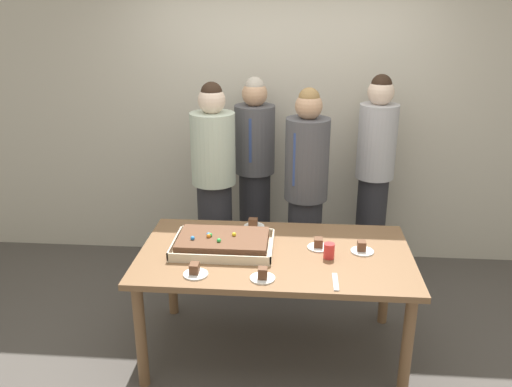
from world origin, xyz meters
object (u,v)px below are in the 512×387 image
at_px(party_table, 275,264).
at_px(drink_cup_nearest, 329,251).
at_px(plated_slice_near_left, 254,225).
at_px(plated_slice_center_front, 263,276).
at_px(sheet_cake, 223,243).
at_px(plated_slice_far_right, 362,249).
at_px(plated_slice_far_left, 195,271).
at_px(cake_server_utensil, 335,282).
at_px(person_far_right_suit, 255,173).
at_px(person_serving_front, 214,185).
at_px(plated_slice_near_right, 319,245).
at_px(person_green_shirt_behind, 306,190).
at_px(person_striped_tie_right, 374,174).

height_order(party_table, drink_cup_nearest, drink_cup_nearest).
xyz_separation_m(plated_slice_near_left, plated_slice_center_front, (0.12, -0.75, 0.00)).
relative_size(sheet_cake, plated_slice_far_right, 4.38).
xyz_separation_m(party_table, plated_slice_far_left, (-0.46, -0.34, 0.11)).
xyz_separation_m(sheet_cake, plated_slice_far_right, (0.91, 0.03, -0.02)).
xyz_separation_m(plated_slice_far_left, cake_server_utensil, (0.83, -0.03, -0.02)).
bearing_deg(person_far_right_suit, person_serving_front, -37.75).
bearing_deg(plated_slice_near_right, plated_slice_far_right, -6.97).
relative_size(plated_slice_near_left, plated_slice_far_right, 1.00).
bearing_deg(sheet_cake, cake_server_utensil, -28.39).
height_order(party_table, plated_slice_near_left, plated_slice_near_left).
xyz_separation_m(plated_slice_near_right, person_far_right_suit, (-0.52, 1.16, 0.12)).
bearing_deg(cake_server_utensil, plated_slice_near_left, 125.65).
bearing_deg(cake_server_utensil, plated_slice_far_right, 64.89).
bearing_deg(person_green_shirt_behind, plated_slice_far_right, 56.42).
bearing_deg(cake_server_utensil, sheet_cake, 151.61).
distance_m(cake_server_utensil, person_green_shirt_behind, 1.26).
xyz_separation_m(person_green_shirt_behind, person_far_right_suit, (-0.44, 0.37, 0.02)).
distance_m(party_table, person_far_right_suit, 1.29).
distance_m(sheet_cake, person_far_right_suit, 1.23).
distance_m(sheet_cake, person_striped_tie_right, 1.65).
xyz_separation_m(party_table, plated_slice_center_front, (-0.06, -0.36, 0.11)).
relative_size(plated_slice_far_right, plated_slice_center_front, 1.00).
distance_m(sheet_cake, plated_slice_near_left, 0.41).
height_order(plated_slice_near_left, person_far_right_suit, person_far_right_suit).
distance_m(plated_slice_far_right, person_striped_tie_right, 1.20).
bearing_deg(plated_slice_center_front, cake_server_utensil, -0.50).
relative_size(plated_slice_near_left, person_serving_front, 0.09).
relative_size(sheet_cake, plated_slice_center_front, 4.38).
distance_m(person_striped_tie_right, person_far_right_suit, 1.02).
distance_m(plated_slice_near_left, drink_cup_nearest, 0.68).
bearing_deg(plated_slice_near_right, drink_cup_nearest, -66.48).
bearing_deg(cake_server_utensil, person_far_right_suit, 110.61).
xyz_separation_m(drink_cup_nearest, person_striped_tie_right, (0.44, 1.27, 0.12)).
relative_size(plated_slice_near_left, person_green_shirt_behind, 0.09).
bearing_deg(person_green_shirt_behind, person_striped_tie_right, 153.38).
bearing_deg(person_serving_front, plated_slice_far_left, -8.94).
xyz_separation_m(plated_slice_near_left, person_far_right_suit, (-0.06, 0.85, 0.12)).
relative_size(sheet_cake, plated_slice_near_left, 4.38).
bearing_deg(drink_cup_nearest, person_serving_front, 132.48).
relative_size(drink_cup_nearest, person_green_shirt_behind, 0.06).
relative_size(plated_slice_near_left, drink_cup_nearest, 1.50).
relative_size(plated_slice_far_left, person_green_shirt_behind, 0.09).
distance_m(party_table, drink_cup_nearest, 0.37).
bearing_deg(person_far_right_suit, drink_cup_nearest, 29.16).
height_order(plated_slice_near_right, plated_slice_center_front, plated_slice_center_front).
height_order(cake_server_utensil, person_striped_tie_right, person_striped_tie_right).
relative_size(party_table, person_green_shirt_behind, 1.04).
bearing_deg(person_far_right_suit, plated_slice_near_right, 29.24).
relative_size(plated_slice_far_left, person_serving_front, 0.09).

